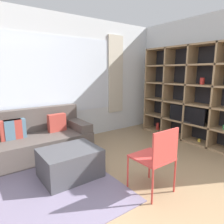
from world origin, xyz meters
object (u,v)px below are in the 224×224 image
object	(u,v)px
ottoman	(70,163)
folding_chair	(157,155)
shelving_unit	(190,95)
couch_main	(35,140)

from	to	relation	value
ottoman	folding_chair	bearing A→B (deg)	-55.51
shelving_unit	couch_main	bearing A→B (deg)	159.77
shelving_unit	ottoman	size ratio (longest dim) A/B	2.91
shelving_unit	folding_chair	xyz separation A→B (m)	(-2.18, -0.98, -0.51)
shelving_unit	couch_main	distance (m)	3.36
shelving_unit	couch_main	xyz separation A→B (m)	(-3.08, 1.13, -0.73)
shelving_unit	couch_main	size ratio (longest dim) A/B	1.24
shelving_unit	ottoman	bearing A→B (deg)	178.98
couch_main	shelving_unit	bearing A→B (deg)	-20.23
couch_main	folding_chair	world-z (taller)	folding_chair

